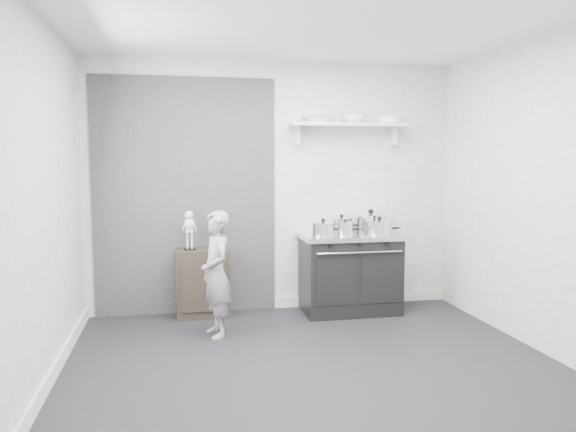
# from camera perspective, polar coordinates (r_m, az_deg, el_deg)

# --- Properties ---
(ground) EXTENTS (4.00, 4.00, 0.00)m
(ground) POSITION_cam_1_polar(r_m,az_deg,el_deg) (4.66, 2.58, -14.98)
(ground) COLOR black
(ground) RESTS_ON ground
(room_shell) EXTENTS (4.02, 3.62, 2.71)m
(room_shell) POSITION_cam_1_polar(r_m,az_deg,el_deg) (4.47, 1.11, 5.63)
(room_shell) COLOR #9E9E9B
(room_shell) RESTS_ON ground
(wall_shelf) EXTENTS (1.30, 0.26, 0.24)m
(wall_shelf) POSITION_cam_1_polar(r_m,az_deg,el_deg) (6.19, 6.16, 9.12)
(wall_shelf) COLOR silver
(wall_shelf) RESTS_ON room_shell
(stove) EXTENTS (1.06, 0.66, 0.85)m
(stove) POSITION_cam_1_polar(r_m,az_deg,el_deg) (6.11, 6.29, -5.73)
(stove) COLOR black
(stove) RESTS_ON ground
(side_cabinet) EXTENTS (0.55, 0.32, 0.71)m
(side_cabinet) POSITION_cam_1_polar(r_m,az_deg,el_deg) (5.98, -8.64, -6.73)
(side_cabinet) COLOR black
(side_cabinet) RESTS_ON ground
(child) EXTENTS (0.37, 0.48, 1.18)m
(child) POSITION_cam_1_polar(r_m,az_deg,el_deg) (5.27, -7.29, -5.87)
(child) COLOR gray
(child) RESTS_ON ground
(pot_front_left) EXTENTS (0.33, 0.25, 0.18)m
(pot_front_left) POSITION_cam_1_polar(r_m,az_deg,el_deg) (5.86, 3.60, -1.30)
(pot_front_left) COLOR silver
(pot_front_left) RESTS_ON stove
(pot_back_left) EXTENTS (0.32, 0.24, 0.20)m
(pot_back_left) POSITION_cam_1_polar(r_m,az_deg,el_deg) (6.15, 5.46, -0.89)
(pot_back_left) COLOR silver
(pot_back_left) RESTS_ON stove
(pot_back_right) EXTENTS (0.43, 0.34, 0.25)m
(pot_back_right) POSITION_cam_1_polar(r_m,az_deg,el_deg) (6.23, 8.39, -0.68)
(pot_back_right) COLOR silver
(pot_back_right) RESTS_ON stove
(pot_front_right) EXTENTS (0.36, 0.27, 0.20)m
(pot_front_right) POSITION_cam_1_polar(r_m,az_deg,el_deg) (5.98, 9.26, -1.18)
(pot_front_right) COLOR silver
(pot_front_right) RESTS_ON stove
(pot_front_center) EXTENTS (0.26, 0.17, 0.17)m
(pot_front_center) POSITION_cam_1_polar(r_m,az_deg,el_deg) (5.87, 5.85, -1.30)
(pot_front_center) COLOR silver
(pot_front_center) RESTS_ON stove
(skeleton_full) EXTENTS (0.13, 0.08, 0.47)m
(skeleton_full) POSITION_cam_1_polar(r_m,az_deg,el_deg) (5.87, -9.99, -1.15)
(skeleton_full) COLOR beige
(skeleton_full) RESTS_ON side_cabinet
(skeleton_torso) EXTENTS (0.12, 0.08, 0.42)m
(skeleton_torso) POSITION_cam_1_polar(r_m,az_deg,el_deg) (5.89, -7.27, -1.32)
(skeleton_torso) COLOR beige
(skeleton_torso) RESTS_ON side_cabinet
(bowl_large) EXTENTS (0.33, 0.33, 0.08)m
(bowl_large) POSITION_cam_1_polar(r_m,az_deg,el_deg) (6.09, 3.07, 9.87)
(bowl_large) COLOR white
(bowl_large) RESTS_ON wall_shelf
(bowl_small) EXTENTS (0.25, 0.25, 0.08)m
(bowl_small) POSITION_cam_1_polar(r_m,az_deg,el_deg) (6.21, 6.71, 9.76)
(bowl_small) COLOR white
(bowl_small) RESTS_ON wall_shelf
(plate_stack) EXTENTS (0.27, 0.27, 0.06)m
(plate_stack) POSITION_cam_1_polar(r_m,az_deg,el_deg) (6.34, 10.26, 9.54)
(plate_stack) COLOR silver
(plate_stack) RESTS_ON wall_shelf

